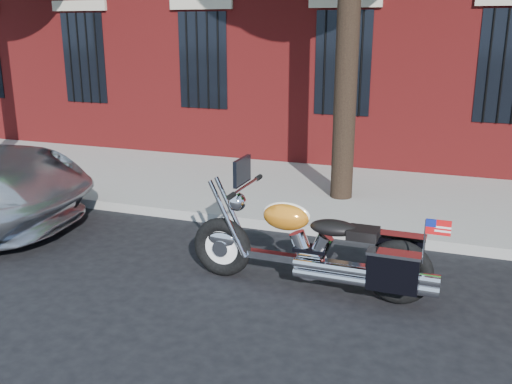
% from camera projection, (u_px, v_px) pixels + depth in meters
% --- Properties ---
extents(ground, '(120.00, 120.00, 0.00)m').
position_uv_depth(ground, '(253.00, 266.00, 7.12)').
color(ground, black).
rests_on(ground, ground).
extents(curb, '(40.00, 0.16, 0.15)m').
position_uv_depth(curb, '(285.00, 226.00, 8.35)').
color(curb, gray).
rests_on(curb, ground).
extents(sidewalk, '(40.00, 3.60, 0.15)m').
position_uv_depth(sidewalk, '(317.00, 193.00, 10.04)').
color(sidewalk, gray).
rests_on(sidewalk, ground).
extents(motorcycle, '(2.90, 0.84, 1.46)m').
position_uv_depth(motorcycle, '(319.00, 250.00, 6.31)').
color(motorcycle, black).
rests_on(motorcycle, ground).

